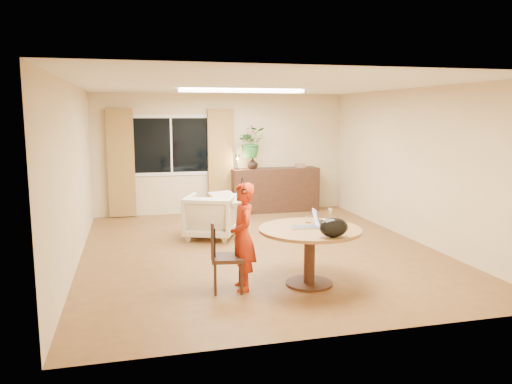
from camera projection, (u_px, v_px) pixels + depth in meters
floor at (259, 250)px, 8.04m from camera, size 6.50×6.50×0.00m
ceiling at (259, 85)px, 7.63m from camera, size 6.50×6.50×0.00m
wall_back at (222, 154)px, 10.95m from camera, size 5.50×0.00×5.50m
wall_left at (74, 175)px, 7.17m from camera, size 0.00×6.50×6.50m
wall_right at (415, 165)px, 8.50m from camera, size 0.00×6.50×6.50m
window at (171, 145)px, 10.63m from camera, size 1.70×0.03×1.30m
curtain_left at (121, 163)px, 10.36m from camera, size 0.55×0.08×2.25m
curtain_right at (221, 161)px, 10.87m from camera, size 0.55×0.08×2.25m
ceiling_panel at (242, 91)px, 8.79m from camera, size 2.20×0.35×0.05m
dining_table at (310, 240)px, 6.31m from camera, size 1.30×1.30×0.74m
dining_chair at (228, 256)px, 6.11m from camera, size 0.48×0.45×0.89m
child at (243, 237)px, 6.14m from camera, size 0.49×0.33×1.34m
laptop at (304, 218)px, 6.29m from camera, size 0.39×0.28×0.24m
tumbler at (309, 219)px, 6.59m from camera, size 0.08×0.08×0.10m
wine_glass at (330, 216)px, 6.54m from camera, size 0.08×0.08×0.21m
pot_lid at (324, 221)px, 6.59m from camera, size 0.29×0.29×0.04m
handbag at (334, 228)px, 5.81m from camera, size 0.37×0.23×0.23m
armchair at (211, 216)px, 8.76m from camera, size 1.08×1.10×0.77m
throw at (226, 193)px, 8.73m from camera, size 0.61×0.67×0.03m
sideboard at (275, 190)px, 11.12m from camera, size 1.94×0.47×0.97m
vase at (253, 163)px, 10.90m from camera, size 0.29×0.29×0.25m
bouquet at (251, 142)px, 10.82m from camera, size 0.61×0.53×0.66m
book_stack at (300, 166)px, 11.18m from camera, size 0.25×0.22×0.09m
desk_lamp at (237, 162)px, 10.76m from camera, size 0.17×0.17×0.33m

